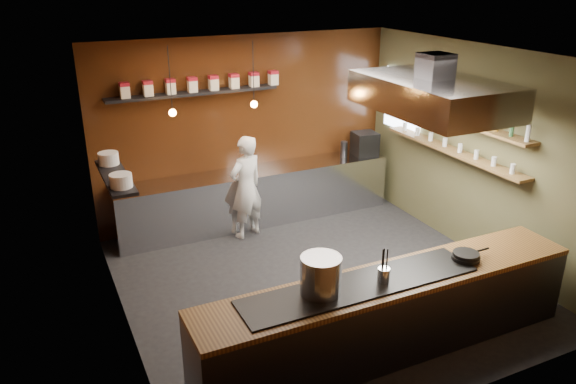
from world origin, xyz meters
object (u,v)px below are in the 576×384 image
espresso_machine (365,144)px  stockpot_large (321,275)px  extractor_hood (433,95)px  stockpot_small (315,281)px  chef (246,187)px

espresso_machine → stockpot_large: bearing=-121.6°
extractor_hood → stockpot_small: (-2.20, -1.16, -1.42)m
espresso_machine → chef: 2.42m
extractor_hood → stockpot_large: size_ratio=4.90×
stockpot_small → chef: bearing=80.4°
extractor_hood → espresso_machine: bearing=73.9°
chef → espresso_machine: bearing=170.8°
espresso_machine → chef: (-2.38, -0.39, -0.28)m
stockpot_large → espresso_machine: (2.88, 3.71, -0.04)m
stockpot_large → stockpot_small: (-0.05, 0.02, -0.06)m
stockpot_small → extractor_hood: bearing=27.7°
stockpot_large → stockpot_small: stockpot_large is taller
espresso_machine → chef: chef is taller
stockpot_small → chef: (0.56, 3.30, -0.27)m
stockpot_large → stockpot_small: 0.08m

